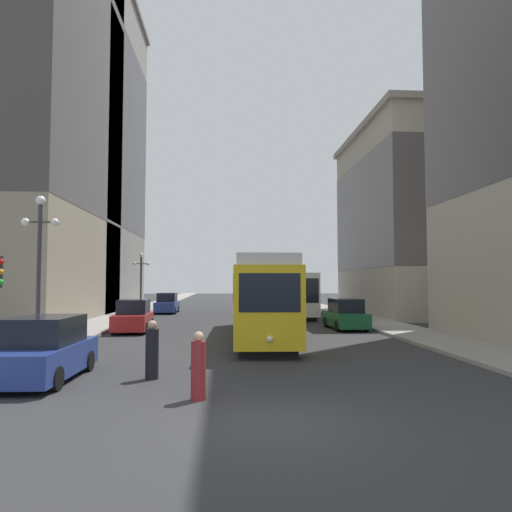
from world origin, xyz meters
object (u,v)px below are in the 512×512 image
Objects in this scene: streetcar at (261,296)px; lamp_post_left_near at (39,250)px; lamp_post_left_far at (141,273)px; parked_car_left_mid at (167,304)px; parked_car_left_near at (133,317)px; pedestrian_crossing_near at (198,368)px; parked_car_right_far at (345,315)px; transit_bus at (291,292)px; parked_car_left_far at (45,351)px; pedestrian_crossing_far at (152,352)px.

streetcar is 10.68m from lamp_post_left_near.
parked_car_left_mid is at bearing 52.42° from lamp_post_left_far.
streetcar is at bearing -27.11° from parked_car_left_near.
pedestrian_crossing_near is 0.32× the size of lamp_post_left_far.
parked_car_right_far is at bearing -0.59° from parked_car_left_near.
streetcar reaches higher than parked_car_left_mid.
transit_bus reaches higher than pedestrian_crossing_near.
parked_car_left_near is 12.38m from parked_car_right_far.
parked_car_right_far and parked_car_left_far have the same top height.
parked_car_left_mid is 1.02× the size of parked_car_right_far.
parked_car_left_near is at bearing 77.71° from lamp_post_left_near.
transit_bus is at bearing 42.87° from parked_car_left_near.
parked_car_right_far is at bearing -50.34° from parked_car_left_mid.
parked_car_left_mid is 2.67× the size of pedestrian_crossing_near.
streetcar reaches higher than pedestrian_crossing_far.
transit_bus is 7.22× the size of pedestrian_crossing_near.
streetcar is at bearing -60.88° from lamp_post_left_far.
transit_bus is at bearing -23.09° from parked_car_left_mid.
streetcar is 14.45m from transit_bus.
parked_car_right_far is at bearing -79.60° from transit_bus.
parked_car_left_near is at bearing 91.19° from parked_car_left_far.
parked_car_right_far reaches higher than pedestrian_crossing_near.
lamp_post_left_far is (0.00, 21.55, -0.51)m from lamp_post_left_near.
pedestrian_crossing_far is at bearing -41.10° from lamp_post_left_near.
parked_car_left_mid is at bearing 112.75° from streetcar.
parked_car_right_far is 2.61× the size of pedestrian_crossing_near.
parked_car_right_far is at bearing -71.69° from pedestrian_crossing_near.
parked_car_left_far is at bearing -123.71° from streetcar.
parked_car_left_near is 0.90× the size of lamp_post_left_far.
lamp_post_left_far reaches higher than pedestrian_crossing_far.
pedestrian_crossing_far is at bearing -109.95° from streetcar.
parked_car_left_far is 26.03m from lamp_post_left_far.
streetcar is 3.34× the size of parked_car_left_far.
parked_car_left_far is at bearing -66.02° from lamp_post_left_near.
streetcar is 8.93× the size of pedestrian_crossing_near.
parked_car_left_far is 2.56× the size of pedestrian_crossing_far.
parked_car_left_near and parked_car_left_mid have the same top height.
parked_car_right_far is (12.37, -14.85, -0.00)m from parked_car_left_mid.
streetcar is 12.64m from pedestrian_crossing_near.
parked_car_right_far is at bearing 36.24° from streetcar.
streetcar is at bearing 55.53° from parked_car_left_far.
parked_car_left_mid and parked_car_right_far have the same top height.
pedestrian_crossing_far is 0.28× the size of lamp_post_left_near.
lamp_post_left_near is (-1.90, 4.27, 3.20)m from parked_car_left_far.
pedestrian_crossing_far is (3.07, -28.35, -0.05)m from parked_car_left_mid.
transit_bus is at bearing -9.19° from lamp_post_left_far.
transit_bus is 26.08m from parked_car_left_far.
streetcar is 8.56× the size of pedestrian_crossing_far.
parked_car_left_mid is at bearing 91.18° from parked_car_left_far.
pedestrian_crossing_near is (-7.82, -15.97, -0.08)m from parked_car_right_far.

